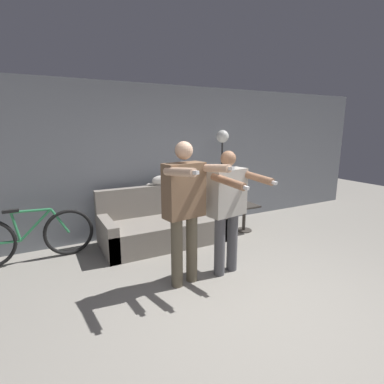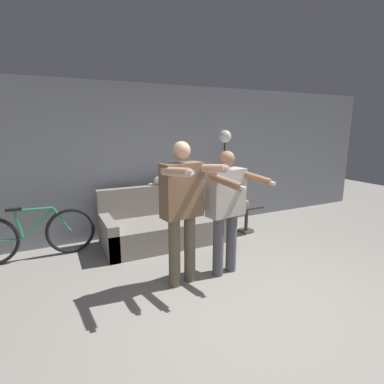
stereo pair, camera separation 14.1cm
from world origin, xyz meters
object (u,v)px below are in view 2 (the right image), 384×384
at_px(floor_lamp, 224,153).
at_px(bicycle, 33,235).
at_px(cup, 246,203).
at_px(couch, 166,226).
at_px(side_table, 247,213).
at_px(person_right, 227,204).
at_px(person_left, 183,204).
at_px(cat, 163,180).

xyz_separation_m(floor_lamp, bicycle, (-3.16, 0.07, -1.06)).
xyz_separation_m(floor_lamp, cup, (0.29, -0.32, -0.89)).
distance_m(couch, cup, 1.53).
bearing_deg(side_table, person_right, -135.17).
height_order(person_right, bicycle, person_right).
height_order(person_left, side_table, person_left).
bearing_deg(couch, person_right, -77.92).
distance_m(person_left, cat, 1.78).
relative_size(cat, bicycle, 0.26).
height_order(floor_lamp, cup, floor_lamp).
bearing_deg(bicycle, cat, 4.11).
bearing_deg(cup, bicycle, 173.58).
height_order(person_left, bicycle, person_left).
height_order(person_left, floor_lamp, floor_lamp).
relative_size(couch, side_table, 4.14).
height_order(floor_lamp, side_table, floor_lamp).
height_order(person_left, person_right, person_left).
xyz_separation_m(cat, bicycle, (-2.07, -0.15, -0.62)).
relative_size(person_right, cup, 19.11).
height_order(floor_lamp, bicycle, floor_lamp).
xyz_separation_m(person_left, bicycle, (-1.66, 1.58, -0.65)).
bearing_deg(bicycle, couch, -5.41).
bearing_deg(person_left, person_right, -8.74).
xyz_separation_m(couch, person_left, (-0.31, -1.39, 0.74)).
distance_m(person_left, cup, 2.21).
distance_m(side_table, bicycle, 3.49).
bearing_deg(couch, cup, -7.75).
relative_size(floor_lamp, cup, 21.80).
bearing_deg(person_left, side_table, 24.82).
relative_size(floor_lamp, side_table, 3.68).
relative_size(couch, person_right, 1.28).
distance_m(person_right, bicycle, 2.82).
relative_size(cat, floor_lamp, 0.25).
distance_m(couch, person_right, 1.57).
xyz_separation_m(cup, bicycle, (-3.45, 0.39, -0.17)).
relative_size(floor_lamp, bicycle, 1.06).
bearing_deg(cup, person_left, -146.51).
xyz_separation_m(person_right, cup, (1.19, 1.19, -0.40)).
bearing_deg(couch, person_left, -102.54).
bearing_deg(cup, person_right, -134.98).
bearing_deg(side_table, cup, -152.28).
distance_m(side_table, cup, 0.19).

